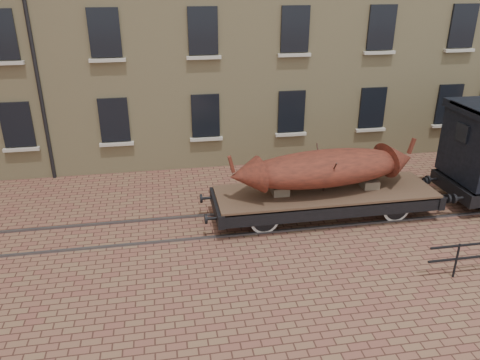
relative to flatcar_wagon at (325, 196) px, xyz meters
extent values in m
plane|color=brown|center=(-0.78, 0.00, -0.75)|extent=(90.00, 90.00, 0.00)
cube|color=black|center=(-10.28, 4.96, 1.45)|extent=(1.10, 0.12, 1.70)
cube|color=beige|center=(-10.28, 4.90, 0.50)|extent=(1.30, 0.18, 0.12)
cube|color=black|center=(-6.78, 4.96, 1.45)|extent=(1.10, 0.12, 1.70)
cube|color=beige|center=(-6.78, 4.90, 0.50)|extent=(1.30, 0.18, 0.12)
cube|color=black|center=(-3.28, 4.96, 1.45)|extent=(1.10, 0.12, 1.70)
cube|color=beige|center=(-3.28, 4.90, 0.50)|extent=(1.30, 0.18, 0.12)
cube|color=black|center=(0.22, 4.96, 1.45)|extent=(1.10, 0.12, 1.70)
cube|color=beige|center=(0.22, 4.90, 0.50)|extent=(1.30, 0.18, 0.12)
cube|color=black|center=(3.72, 4.96, 1.45)|extent=(1.10, 0.12, 1.70)
cube|color=beige|center=(3.72, 4.90, 0.50)|extent=(1.30, 0.18, 0.12)
cube|color=black|center=(7.22, 4.96, 1.45)|extent=(1.10, 0.12, 1.70)
cube|color=beige|center=(7.22, 4.90, 0.50)|extent=(1.30, 0.18, 0.12)
cube|color=beige|center=(-10.28, 4.90, 3.70)|extent=(1.30, 0.18, 0.12)
cube|color=black|center=(-6.78, 4.96, 4.65)|extent=(1.10, 0.12, 1.70)
cube|color=beige|center=(-6.78, 4.90, 3.70)|extent=(1.30, 0.18, 0.12)
cube|color=black|center=(-3.28, 4.96, 4.65)|extent=(1.10, 0.12, 1.70)
cube|color=beige|center=(-3.28, 4.90, 3.70)|extent=(1.30, 0.18, 0.12)
cube|color=black|center=(0.22, 4.96, 4.65)|extent=(1.10, 0.12, 1.70)
cube|color=beige|center=(0.22, 4.90, 3.70)|extent=(1.30, 0.18, 0.12)
cube|color=black|center=(3.72, 4.96, 4.65)|extent=(1.10, 0.12, 1.70)
cube|color=beige|center=(3.72, 4.90, 3.70)|extent=(1.30, 0.18, 0.12)
cube|color=black|center=(7.22, 4.96, 4.65)|extent=(1.10, 0.12, 1.70)
cube|color=beige|center=(7.22, 4.90, 3.70)|extent=(1.30, 0.18, 0.12)
cube|color=#59595E|center=(-0.78, -0.72, -0.72)|extent=(30.00, 0.08, 0.06)
cube|color=#59595E|center=(-0.78, 0.72, -0.72)|extent=(30.00, 0.08, 0.06)
cylinder|color=black|center=(2.22, -3.80, -0.25)|extent=(0.06, 0.06, 1.00)
cube|color=brown|center=(0.00, 0.00, 0.13)|extent=(7.01, 2.06, 0.11)
cube|color=black|center=(0.00, -0.95, -0.09)|extent=(7.01, 0.15, 0.42)
cube|color=black|center=(0.00, 0.95, -0.09)|extent=(7.01, 0.15, 0.42)
cube|color=black|center=(-3.51, 0.00, -0.09)|extent=(0.21, 2.15, 0.42)
cylinder|color=black|center=(-3.77, -0.70, -0.09)|extent=(0.33, 0.09, 0.09)
cylinder|color=black|center=(-3.93, -0.70, -0.09)|extent=(0.07, 0.30, 0.30)
cylinder|color=black|center=(-3.77, 0.70, -0.09)|extent=(0.33, 0.09, 0.09)
cylinder|color=black|center=(-3.93, 0.70, -0.09)|extent=(0.07, 0.30, 0.30)
cube|color=black|center=(3.51, 0.00, -0.09)|extent=(0.21, 2.15, 0.42)
cylinder|color=black|center=(3.77, -0.70, -0.09)|extent=(0.33, 0.09, 0.09)
cylinder|color=black|center=(3.93, -0.70, -0.09)|extent=(0.07, 0.30, 0.30)
cylinder|color=black|center=(3.77, 0.70, -0.09)|extent=(0.33, 0.09, 0.09)
cylinder|color=black|center=(3.93, 0.70, -0.09)|extent=(0.07, 0.30, 0.30)
cylinder|color=black|center=(-2.15, 0.00, -0.30)|extent=(0.09, 1.78, 0.09)
cylinder|color=silver|center=(-2.15, -0.72, -0.30)|extent=(0.90, 0.07, 0.90)
cylinder|color=black|center=(-2.15, -0.72, -0.30)|extent=(0.74, 0.09, 0.74)
cube|color=black|center=(-2.15, -0.83, -0.07)|extent=(0.84, 0.07, 0.09)
cylinder|color=silver|center=(-2.15, 0.72, -0.30)|extent=(0.90, 0.07, 0.90)
cylinder|color=black|center=(-2.15, 0.72, -0.30)|extent=(0.74, 0.09, 0.74)
cube|color=black|center=(-2.15, 0.83, -0.07)|extent=(0.84, 0.07, 0.09)
cylinder|color=black|center=(2.15, 0.00, -0.30)|extent=(0.09, 1.78, 0.09)
cylinder|color=silver|center=(2.15, -0.72, -0.30)|extent=(0.90, 0.07, 0.90)
cylinder|color=black|center=(2.15, -0.72, -0.30)|extent=(0.74, 0.09, 0.74)
cube|color=black|center=(2.15, -0.83, -0.07)|extent=(0.84, 0.07, 0.09)
cylinder|color=silver|center=(2.15, 0.72, -0.30)|extent=(0.90, 0.07, 0.90)
cylinder|color=black|center=(2.15, 0.72, -0.30)|extent=(0.74, 0.09, 0.74)
cube|color=black|center=(2.15, 0.83, -0.07)|extent=(0.84, 0.07, 0.09)
cube|color=black|center=(0.00, 0.00, -0.23)|extent=(3.74, 0.06, 0.06)
cube|color=brown|center=(-1.50, 0.00, 0.32)|extent=(0.51, 0.47, 0.26)
cube|color=brown|center=(1.50, 0.00, 0.32)|extent=(0.51, 0.47, 0.26)
ellipsoid|color=maroon|center=(-0.07, 0.00, 0.97)|extent=(5.63, 2.22, 1.10)
cone|color=maroon|center=(-2.66, -0.25, 1.02)|extent=(1.04, 1.13, 1.04)
cube|color=maroon|center=(-3.08, -0.29, 1.43)|extent=(0.23, 0.13, 0.53)
cone|color=maroon|center=(2.52, 0.25, 1.02)|extent=(1.04, 1.13, 1.04)
cube|color=maroon|center=(2.95, 0.29, 1.43)|extent=(0.23, 0.13, 0.53)
cylinder|color=#37251E|center=(-0.07, -0.45, 0.84)|extent=(0.05, 0.94, 1.33)
cylinder|color=#37251E|center=(-0.07, 0.45, 0.84)|extent=(0.05, 0.94, 1.33)
cube|color=black|center=(4.51, 0.00, -0.07)|extent=(0.21, 2.33, 0.44)
cylinder|color=black|center=(4.07, -0.78, -0.07)|extent=(0.08, 0.31, 0.31)
cylinder|color=black|center=(4.07, 0.78, -0.07)|extent=(0.08, 0.31, 0.31)
cylinder|color=black|center=(5.57, 0.00, -0.28)|extent=(0.10, 1.85, 0.10)
cylinder|color=silver|center=(5.57, 0.72, -0.28)|extent=(0.93, 0.07, 0.93)
cylinder|color=black|center=(5.57, 0.72, -0.28)|extent=(0.77, 0.10, 0.77)
cube|color=black|center=(4.49, 0.00, 1.88)|extent=(0.08, 0.58, 0.58)
camera|label=1|loc=(-5.07, -12.88, 6.49)|focal=35.00mm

